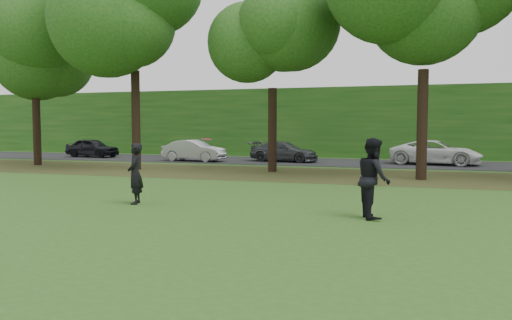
{
  "coord_description": "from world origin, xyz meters",
  "views": [
    {
      "loc": [
        3.84,
        -9.76,
        2.3
      ],
      "look_at": [
        -0.58,
        3.84,
        1.3
      ],
      "focal_mm": 35.0,
      "sensor_mm": 36.0,
      "label": 1
    }
  ],
  "objects": [
    {
      "name": "frisbee",
      "position": [
        -1.75,
        2.99,
        1.92
      ],
      "size": [
        0.38,
        0.38,
        0.05
      ],
      "color": "#F1146F",
      "rests_on": "ground"
    },
    {
      "name": "player_left",
      "position": [
        -3.98,
        2.9,
        0.89
      ],
      "size": [
        0.63,
        0.76,
        1.78
      ],
      "primitive_type": "imported",
      "rotation": [
        0.0,
        0.0,
        -1.2
      ],
      "color": "black",
      "rests_on": "ground"
    },
    {
      "name": "tree_line",
      "position": [
        -0.34,
        12.94,
        7.84
      ],
      "size": [
        55.3,
        7.9,
        12.31
      ],
      "color": "black",
      "rests_on": "ground"
    },
    {
      "name": "ground",
      "position": [
        0.0,
        0.0,
        0.0
      ],
      "size": [
        120.0,
        120.0,
        0.0
      ],
      "primitive_type": "plane",
      "color": "#335119",
      "rests_on": "ground"
    },
    {
      "name": "far_hedge",
      "position": [
        0.0,
        27.0,
        2.5
      ],
      "size": [
        70.0,
        3.0,
        5.0
      ],
      "primitive_type": "cube",
      "color": "#1A4B15",
      "rests_on": "ground"
    },
    {
      "name": "parked_cars",
      "position": [
        0.73,
        20.33,
        0.72
      ],
      "size": [
        40.35,
        4.09,
        1.54
      ],
      "color": "black",
      "rests_on": "street"
    },
    {
      "name": "player_right",
      "position": [
        2.82,
        2.77,
        1.0
      ],
      "size": [
        1.02,
        1.15,
        1.99
      ],
      "primitive_type": "imported",
      "rotation": [
        0.0,
        0.0,
        1.88
      ],
      "color": "black",
      "rests_on": "ground"
    },
    {
      "name": "seated_person",
      "position": [
        2.08,
        9.62,
        0.31
      ],
      "size": [
        0.65,
        0.83,
        0.83
      ],
      "rotation": [
        0.0,
        0.0,
        -0.38
      ],
      "color": "black",
      "rests_on": "ground"
    },
    {
      "name": "street",
      "position": [
        0.0,
        21.0,
        0.01
      ],
      "size": [
        70.0,
        7.0,
        0.02
      ],
      "primitive_type": "cube",
      "color": "black",
      "rests_on": "ground"
    },
    {
      "name": "leaf_litter",
      "position": [
        0.0,
        13.0,
        0.01
      ],
      "size": [
        60.0,
        7.0,
        0.01
      ],
      "primitive_type": "cube",
      "color": "#462F19",
      "rests_on": "ground"
    }
  ]
}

